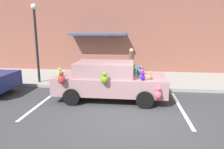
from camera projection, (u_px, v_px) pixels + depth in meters
ground_plane at (131, 117)px, 6.58m from camera, size 60.00×60.00×0.00m
sidewalk at (133, 79)px, 11.42m from camera, size 24.00×4.00×0.15m
storefront_building at (134, 24)px, 12.84m from camera, size 24.00×1.25×6.40m
parking_stripe_front at (180, 108)px, 7.35m from camera, size 0.12×3.60×0.01m
parking_stripe_rear at (43, 102)px, 7.94m from camera, size 0.12×3.60×0.01m
plush_covered_car at (109, 80)px, 8.17m from camera, size 4.42×2.12×1.54m
teddy_bear_on_sidewalk at (110, 75)px, 10.38m from camera, size 0.41×0.34×0.79m
street_lamp_post at (36, 35)px, 9.98m from camera, size 0.28×0.28×3.91m
pedestrian_near_shopfront at (131, 64)px, 11.32m from camera, size 0.31×0.31×1.67m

